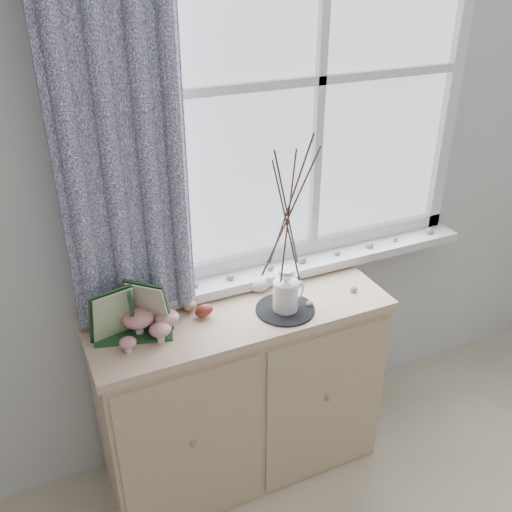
# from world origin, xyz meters

# --- Properties ---
(sideboard) EXTENTS (1.20, 0.45, 0.85)m
(sideboard) POSITION_xyz_m (-0.15, 1.75, 0.43)
(sideboard) COLOR #CAA98D
(sideboard) RESTS_ON ground
(botanical_book) EXTENTS (0.34, 0.21, 0.22)m
(botanical_book) POSITION_xyz_m (-0.57, 1.72, 0.96)
(botanical_book) COLOR #204324
(botanical_book) RESTS_ON sideboard
(toadstool_cluster) EXTENTS (0.24, 0.17, 0.11)m
(toadstool_cluster) POSITION_xyz_m (-0.52, 1.73, 0.91)
(toadstool_cluster) COLOR silver
(toadstool_cluster) RESTS_ON sideboard
(wooden_eggs) EXTENTS (0.14, 0.17, 0.07)m
(wooden_eggs) POSITION_xyz_m (-0.33, 1.82, 0.88)
(wooden_eggs) COLOR tan
(wooden_eggs) RESTS_ON sideboard
(songbird_figurine) EXTENTS (0.12, 0.05, 0.06)m
(songbird_figurine) POSITION_xyz_m (-0.02, 1.84, 0.88)
(songbird_figurine) COLOR silver
(songbird_figurine) RESTS_ON sideboard
(crocheted_doily) EXTENTS (0.23, 0.23, 0.01)m
(crocheted_doily) POSITION_xyz_m (0.01, 1.67, 0.85)
(crocheted_doily) COLOR black
(crocheted_doily) RESTS_ON sideboard
(twig_pitcher) EXTENTS (0.35, 0.35, 0.75)m
(twig_pitcher) POSITION_xyz_m (0.01, 1.67, 1.28)
(twig_pitcher) COLOR white
(twig_pitcher) RESTS_ON crocheted_doily
(sideboard_pebbles) EXTENTS (0.33, 0.23, 0.02)m
(sideboard_pebbles) POSITION_xyz_m (0.15, 1.75, 0.86)
(sideboard_pebbles) COLOR #98979A
(sideboard_pebbles) RESTS_ON sideboard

